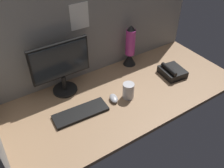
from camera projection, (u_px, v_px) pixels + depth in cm
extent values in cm
cube|color=#8C6B4C|center=(121.00, 94.00, 176.89)|extent=(180.00, 80.00, 3.00)
cube|color=gray|center=(94.00, 29.00, 178.06)|extent=(180.00, 5.00, 71.17)
cube|color=white|center=(79.00, 16.00, 162.40)|extent=(14.04, 0.40, 18.45)
cylinder|color=black|center=(65.00, 90.00, 177.24)|extent=(18.00, 18.00, 1.80)
cylinder|color=black|center=(64.00, 83.00, 173.21)|extent=(3.20, 3.20, 11.00)
cube|color=black|center=(60.00, 61.00, 161.98)|extent=(42.36, 2.40, 26.76)
cube|color=black|center=(61.00, 62.00, 161.07)|extent=(39.96, 0.60, 24.36)
cube|color=black|center=(81.00, 113.00, 158.43)|extent=(37.70, 15.14, 2.00)
ellipsoid|color=#99999E|center=(114.00, 98.00, 168.47)|extent=(8.24, 10.84, 3.40)
cylinder|color=#B2B2B7|center=(128.00, 91.00, 168.50)|extent=(8.23, 8.23, 11.87)
cone|color=black|center=(130.00, 59.00, 202.49)|extent=(10.94, 10.94, 9.94)
cylinder|color=#B2338C|center=(130.00, 42.00, 192.48)|extent=(7.95, 7.95, 21.88)
cone|color=black|center=(131.00, 28.00, 184.35)|extent=(7.16, 7.16, 3.98)
cube|color=black|center=(172.00, 72.00, 191.53)|extent=(19.10, 20.86, 5.60)
cylinder|color=black|center=(169.00, 69.00, 186.79)|extent=(5.18, 17.36, 3.20)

